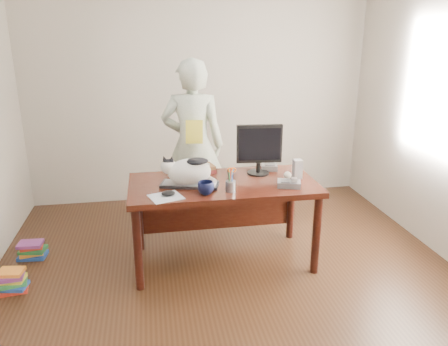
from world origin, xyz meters
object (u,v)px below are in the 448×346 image
desk (222,195)px  book_pile_b (32,250)px  phone (289,183)px  cat (188,171)px  book_stack (201,169)px  monitor (259,147)px  pen_cup (231,185)px  keyboard (190,184)px  person (193,145)px  coffee_mug (206,188)px  mouse (168,193)px  speaker (297,169)px  book_pile_a (11,281)px  baseball (288,175)px  calculator (269,166)px

desk → book_pile_b: (-1.72, 0.27, -0.53)m
phone → book_pile_b: (-2.25, 0.55, -0.71)m
phone → cat: bearing=-173.4°
phone → book_stack: bearing=162.0°
cat → monitor: monitor is taller
desk → monitor: monitor is taller
desk → pen_cup: size_ratio=7.81×
keyboard → person: person is taller
monitor → book_pile_b: bearing=179.5°
coffee_mug → phone: 0.71m
desk → mouse: size_ratio=12.78×
monitor → speaker: bearing=-20.4°
keyboard → coffee_mug: 0.24m
speaker → book_pile_a: size_ratio=0.61×
cat → coffee_mug: (0.12, -0.21, -0.08)m
pen_cup → book_stack: size_ratio=0.71×
speaker → coffee_mug: bearing=-161.7°
baseball → book_pile_b: bearing=171.1°
book_stack → baseball: bearing=-40.2°
book_pile_b → baseball: bearing=-8.9°
book_pile_b → mouse: bearing=-25.8°
mouse → phone: phone is taller
monitor → pen_cup: monitor is taller
speaker → book_pile_b: speaker is taller
pen_cup → book_stack: pen_cup is taller
cat → speaker: bearing=18.8°
book_stack → coffee_mug: bearing=-110.6°
mouse → book_pile_a: bearing=159.4°
speaker → desk: bearing=175.2°
cat → pen_cup: bearing=-13.8°
keyboard → book_stack: size_ratio=1.76×
calculator → book_pile_a: calculator is taller
book_stack → book_pile_a: 1.81m
coffee_mug → calculator: bearing=39.3°
mouse → baseball: bearing=-5.5°
coffee_mug → book_pile_a: size_ratio=0.49×
mouse → book_pile_b: (-1.24, 0.60, -0.70)m
mouse → book_pile_b: mouse is taller
desk → person: bearing=102.7°
baseball → book_pile_b: 2.43m
mouse → book_stack: book_stack is taller
speaker → phone: bearing=-122.6°
keyboard → baseball: 0.86m
cat → mouse: (-0.17, -0.21, -0.11)m
cat → phone: size_ratio=2.11×
pen_cup → person: 1.07m
keyboard → mouse: (-0.19, -0.21, 0.01)m
pen_cup → phone: 0.51m
phone → speaker: bearing=73.6°
desk → book_pile_a: (-1.75, -0.28, -0.51)m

